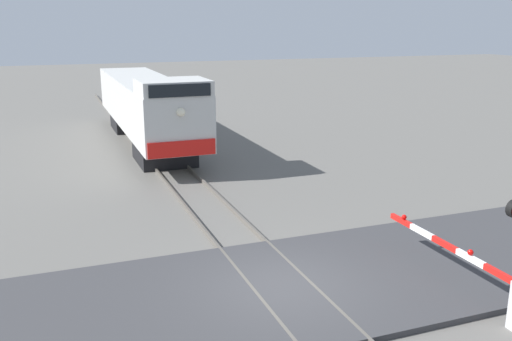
% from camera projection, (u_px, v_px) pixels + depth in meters
% --- Properties ---
extents(ground_plane, '(160.00, 160.00, 0.00)m').
position_uv_depth(ground_plane, '(282.00, 291.00, 13.59)').
color(ground_plane, '#605E59').
extents(rail_track_left, '(0.08, 80.00, 0.15)m').
position_uv_depth(rail_track_left, '(255.00, 293.00, 13.32)').
color(rail_track_left, '#59544C').
rests_on(rail_track_left, ground_plane).
extents(rail_track_right, '(0.08, 80.00, 0.15)m').
position_uv_depth(rail_track_right, '(309.00, 283.00, 13.81)').
color(rail_track_right, '#59544C').
rests_on(rail_track_right, ground_plane).
extents(road_surface, '(36.00, 5.56, 0.14)m').
position_uv_depth(road_surface, '(282.00, 288.00, 13.57)').
color(road_surface, '#38383A').
rests_on(road_surface, ground_plane).
extents(locomotive, '(2.90, 16.33, 4.03)m').
position_uv_depth(locomotive, '(147.00, 106.00, 29.33)').
color(locomotive, black).
rests_on(locomotive, ground_plane).
extents(crossing_gate, '(0.36, 5.29, 1.20)m').
position_uv_depth(crossing_gate, '(499.00, 285.00, 12.26)').
color(crossing_gate, silver).
rests_on(crossing_gate, ground_plane).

